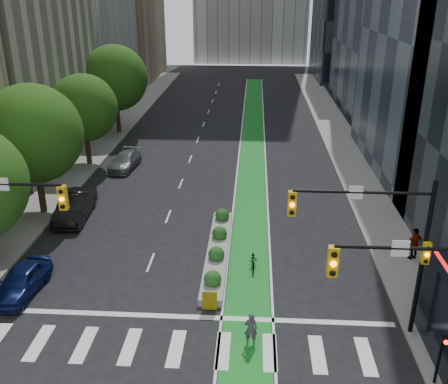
# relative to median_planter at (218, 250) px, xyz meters

# --- Properties ---
(ground) EXTENTS (160.00, 160.00, 0.00)m
(ground) POSITION_rel_median_planter_xyz_m (-1.20, -7.04, -0.37)
(ground) COLOR black
(ground) RESTS_ON ground
(sidewalk_left) EXTENTS (3.60, 90.00, 0.15)m
(sidewalk_left) POSITION_rel_median_planter_xyz_m (-13.00, 17.96, -0.30)
(sidewalk_left) COLOR gray
(sidewalk_left) RESTS_ON ground
(sidewalk_right) EXTENTS (3.60, 90.00, 0.15)m
(sidewalk_right) POSITION_rel_median_planter_xyz_m (10.60, 17.96, -0.30)
(sidewalk_right) COLOR gray
(sidewalk_right) RESTS_ON ground
(bike_lane_paint) EXTENTS (2.20, 70.00, 0.01)m
(bike_lane_paint) POSITION_rel_median_planter_xyz_m (1.80, 22.96, -0.37)
(bike_lane_paint) COLOR #178224
(bike_lane_paint) RESTS_ON ground
(tree_mid) EXTENTS (6.40, 6.40, 8.78)m
(tree_mid) POSITION_rel_median_planter_xyz_m (-12.20, 4.96, 5.20)
(tree_mid) COLOR black
(tree_mid) RESTS_ON ground
(tree_midfar) EXTENTS (5.60, 5.60, 7.76)m
(tree_midfar) POSITION_rel_median_planter_xyz_m (-12.20, 14.96, 4.57)
(tree_midfar) COLOR black
(tree_midfar) RESTS_ON ground
(tree_far) EXTENTS (6.60, 6.60, 9.00)m
(tree_far) POSITION_rel_median_planter_xyz_m (-12.20, 24.96, 5.32)
(tree_far) COLOR black
(tree_far) RESTS_ON ground
(signal_right) EXTENTS (5.82, 0.51, 7.20)m
(signal_right) POSITION_rel_median_planter_xyz_m (7.47, -6.57, 4.43)
(signal_right) COLOR black
(signal_right) RESTS_ON ground
(signal_far_right) EXTENTS (4.82, 0.51, 7.20)m
(signal_far_right) POSITION_rel_median_planter_xyz_m (7.78, -11.07, 4.38)
(signal_far_right) COLOR black
(signal_far_right) RESTS_ON ground
(median_planter) EXTENTS (1.20, 10.26, 1.10)m
(median_planter) POSITION_rel_median_planter_xyz_m (0.00, 0.00, 0.00)
(median_planter) COLOR gray
(median_planter) RESTS_ON ground
(ped_signal_post) EXTENTS (0.32, 0.43, 2.46)m
(ped_signal_post) POSITION_rel_median_planter_xyz_m (9.10, -9.62, 1.21)
(ped_signal_post) COLOR black
(ped_signal_post) RESTS_ON ground
(bicycle) EXTENTS (0.62, 1.68, 0.88)m
(bicycle) POSITION_rel_median_planter_xyz_m (2.06, -1.19, 0.07)
(bicycle) COLOR gray
(bicycle) RESTS_ON ground
(cyclist) EXTENTS (0.58, 0.39, 1.55)m
(cyclist) POSITION_rel_median_planter_xyz_m (1.97, -7.51, 0.40)
(cyclist) COLOR #3B343F
(cyclist) RESTS_ON ground
(parked_car_left_near) EXTENTS (1.96, 4.26, 1.42)m
(parked_car_left_near) POSITION_rel_median_planter_xyz_m (-9.51, -4.36, 0.34)
(parked_car_left_near) COLOR #0D194E
(parked_car_left_near) RESTS_ON ground
(parked_car_left_mid) EXTENTS (2.11, 5.22, 1.69)m
(parked_car_left_mid) POSITION_rel_median_planter_xyz_m (-9.80, 4.45, 0.47)
(parked_car_left_mid) COLOR black
(parked_car_left_mid) RESTS_ON ground
(parked_car_left_far) EXTENTS (2.27, 4.68, 1.31)m
(parked_car_left_far) POSITION_rel_median_planter_xyz_m (-8.87, 14.19, 0.28)
(parked_car_left_far) COLOR slate
(parked_car_left_far) RESTS_ON ground
(pedestrian_near) EXTENTS (0.80, 0.92, 1.62)m
(pedestrian_near) POSITION_rel_median_planter_xyz_m (9.85, -8.54, 0.59)
(pedestrian_near) COLOR gray
(pedestrian_near) RESTS_ON sidewalk_right
(pedestrian_far) EXTENTS (1.19, 0.87, 1.87)m
(pedestrian_far) POSITION_rel_median_planter_xyz_m (10.97, 0.05, 0.71)
(pedestrian_far) COLOR gray
(pedestrian_far) RESTS_ON sidewalk_right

